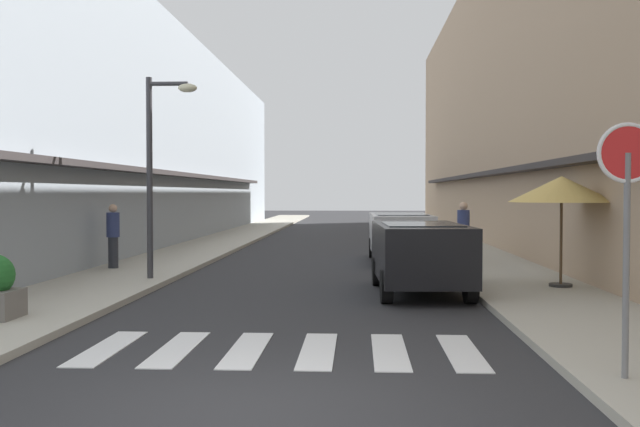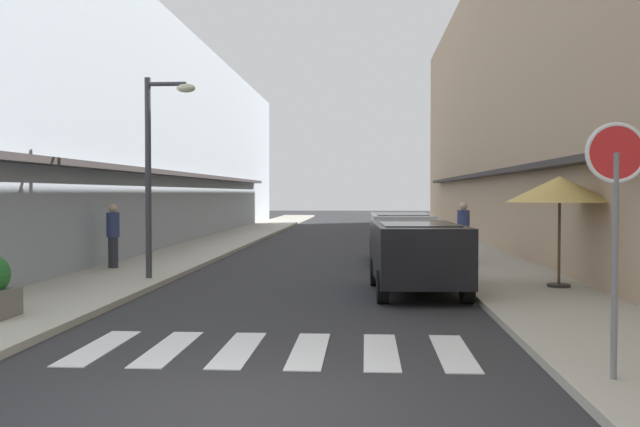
{
  "view_description": "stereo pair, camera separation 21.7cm",
  "coord_description": "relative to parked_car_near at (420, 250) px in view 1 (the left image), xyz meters",
  "views": [
    {
      "loc": [
        1.0,
        -6.6,
        2.1
      ],
      "look_at": [
        -0.09,
        13.72,
        1.51
      ],
      "focal_mm": 39.82,
      "sensor_mm": 36.0,
      "label": 1
    },
    {
      "loc": [
        1.22,
        -6.59,
        2.1
      ],
      "look_at": [
        -0.09,
        13.72,
        1.51
      ],
      "focal_mm": 39.82,
      "sensor_mm": 36.0,
      "label": 2
    }
  ],
  "objects": [
    {
      "name": "pedestrian_walking_far",
      "position": [
        1.63,
        5.04,
        0.11
      ],
      "size": [
        0.34,
        0.34,
        1.73
      ],
      "rotation": [
        0.0,
        0.0,
        5.26
      ],
      "color": "#282B33",
      "rests_on": "sidewalk_right"
    },
    {
      "name": "crosswalk",
      "position": [
        -2.29,
        -5.4,
        -0.91
      ],
      "size": [
        5.2,
        2.2,
        0.01
      ],
      "color": "silver",
      "rests_on": "ground_plane"
    },
    {
      "name": "parked_car_near",
      "position": [
        0.0,
        0.0,
        0.0
      ],
      "size": [
        1.94,
        4.01,
        1.47
      ],
      "color": "black",
      "rests_on": "ground_plane"
    },
    {
      "name": "sidewalk_right",
      "position": [
        2.38,
        12.45,
        -0.86
      ],
      "size": [
        2.66,
        72.05,
        0.12
      ],
      "primitive_type": "cube",
      "color": "#ADA899",
      "rests_on": "ground_plane"
    },
    {
      "name": "building_row_left",
      "position": [
        -10.79,
        14.02,
        3.48
      ],
      "size": [
        5.5,
        48.32,
        8.81
      ],
      "color": "#939EA8",
      "rests_on": "ground_plane"
    },
    {
      "name": "cafe_umbrella",
      "position": [
        3.0,
        0.44,
        1.25
      ],
      "size": [
        2.21,
        2.21,
        2.33
      ],
      "color": "#262626",
      "rests_on": "sidewalk_right"
    },
    {
      "name": "parked_car_mid",
      "position": [
        0.0,
        6.79,
        0.0
      ],
      "size": [
        1.86,
        4.15,
        1.47
      ],
      "color": "silver",
      "rests_on": "ground_plane"
    },
    {
      "name": "building_row_right",
      "position": [
        6.21,
        14.02,
        5.03
      ],
      "size": [
        5.5,
        48.32,
        11.9
      ],
      "color": "tan",
      "rests_on": "ground_plane"
    },
    {
      "name": "ground_plane",
      "position": [
        -2.29,
        12.45,
        -0.92
      ],
      "size": [
        113.23,
        113.23,
        0.0
      ],
      "primitive_type": "plane",
      "color": "#2B2B2D"
    },
    {
      "name": "pedestrian_walking_near",
      "position": [
        -7.72,
        3.57,
        0.09
      ],
      "size": [
        0.34,
        0.34,
        1.68
      ],
      "rotation": [
        0.0,
        0.0,
        4.68
      ],
      "color": "#282B33",
      "rests_on": "sidewalk_left"
    },
    {
      "name": "round_street_sign",
      "position": [
        1.57,
        -7.05,
        1.29
      ],
      "size": [
        0.65,
        0.07,
        2.73
      ],
      "color": "slate",
      "rests_on": "sidewalk_right"
    },
    {
      "name": "street_lamp",
      "position": [
        -5.89,
        1.44,
        2.09
      ],
      "size": [
        1.19,
        0.28,
        4.64
      ],
      "color": "#38383D",
      "rests_on": "sidewalk_left"
    },
    {
      "name": "sidewalk_left",
      "position": [
        -6.96,
        12.45,
        -0.86
      ],
      "size": [
        2.66,
        72.05,
        0.12
      ],
      "primitive_type": "cube",
      "color": "#ADA899",
      "rests_on": "ground_plane"
    }
  ]
}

